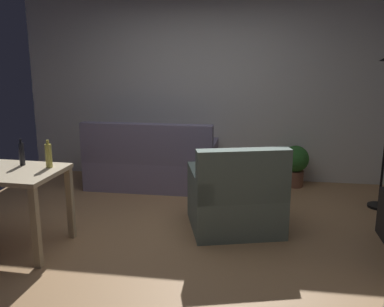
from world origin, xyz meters
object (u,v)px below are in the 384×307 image
bottle_squat (49,155)px  couch (152,165)px  potted_plant (295,163)px  bottle_dark (22,153)px  armchair (236,200)px

bottle_squat → couch: bearing=75.2°
potted_plant → bottle_dark: bearing=-141.7°
couch → bottle_squat: bottle_squat is taller
couch → potted_plant: couch is taller
potted_plant → armchair: size_ratio=0.52×
bottle_squat → potted_plant: bearing=42.1°
couch → potted_plant: size_ratio=3.02×
potted_plant → bottle_dark: 3.52m
potted_plant → bottle_squat: (-2.43, -2.20, 0.54)m
couch → armchair: same height
potted_plant → bottle_squat: bottle_squat is taller
couch → bottle_dark: bearing=66.8°
potted_plant → armchair: 1.75m
couch → bottle_dark: (-0.79, -1.84, 0.56)m
couch → potted_plant: bearing=-170.8°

